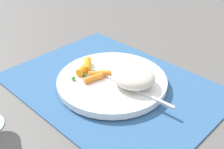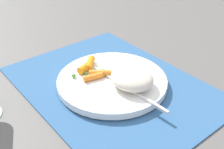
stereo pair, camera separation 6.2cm
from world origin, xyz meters
The scene contains 7 objects.
ground_plane centered at (0.00, 0.00, 0.00)m, with size 2.40×2.40×0.00m, color #565451.
placemat centered at (0.00, 0.00, 0.00)m, with size 0.46×0.34×0.01m, color #2D5684.
plate centered at (0.00, 0.00, 0.01)m, with size 0.24×0.24×0.02m, color white.
rice_mound centered at (-0.05, -0.01, 0.04)m, with size 0.10×0.09×0.04m, color beige.
carrot_portion centered at (0.05, 0.02, 0.03)m, with size 0.09×0.07×0.02m.
pea_scatter centered at (0.04, 0.02, 0.03)m, with size 0.06×0.08×0.01m.
fork centered at (-0.03, 0.00, 0.02)m, with size 0.21×0.02×0.01m.
Camera 2 is at (-0.41, 0.33, 0.37)m, focal length 45.64 mm.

